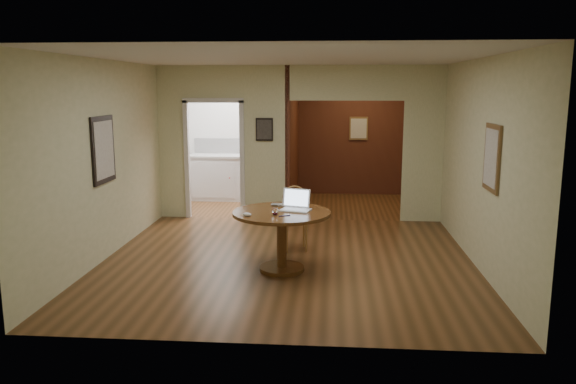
# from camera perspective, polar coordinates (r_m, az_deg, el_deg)

# --- Properties ---
(floor) EXTENTS (5.00, 5.00, 0.00)m
(floor) POSITION_cam_1_polar(r_m,az_deg,el_deg) (7.66, -0.08, -7.06)
(floor) COLOR #4A2E15
(floor) RESTS_ON ground
(room_shell) EXTENTS (5.20, 7.50, 5.00)m
(room_shell) POSITION_cam_1_polar(r_m,az_deg,el_deg) (10.48, -1.28, 4.90)
(room_shell) COLOR silver
(room_shell) RESTS_ON ground
(dining_table) EXTENTS (1.24, 1.24, 0.78)m
(dining_table) POSITION_cam_1_polar(r_m,az_deg,el_deg) (7.15, -0.65, -3.56)
(dining_table) COLOR brown
(dining_table) RESTS_ON ground
(chair) EXTENTS (0.45, 0.45, 0.92)m
(chair) POSITION_cam_1_polar(r_m,az_deg,el_deg) (8.13, 0.73, -2.29)
(chair) COLOR #AE873D
(chair) RESTS_ON ground
(open_laptop) EXTENTS (0.42, 0.41, 0.26)m
(open_laptop) POSITION_cam_1_polar(r_m,az_deg,el_deg) (7.19, 0.80, -1.28)
(open_laptop) COLOR white
(open_laptop) RESTS_ON dining_table
(closed_laptop) EXTENTS (0.32, 0.22, 0.02)m
(closed_laptop) POSITION_cam_1_polar(r_m,az_deg,el_deg) (7.39, -0.58, -1.38)
(closed_laptop) COLOR silver
(closed_laptop) RESTS_ON dining_table
(mouse) EXTENTS (0.13, 0.10, 0.05)m
(mouse) POSITION_cam_1_polar(r_m,az_deg,el_deg) (6.84, -4.20, -2.29)
(mouse) COLOR white
(mouse) RESTS_ON dining_table
(wine_glass) EXTENTS (0.08, 0.08, 0.09)m
(wine_glass) POSITION_cam_1_polar(r_m,az_deg,el_deg) (6.89, -1.31, -1.98)
(wine_glass) COLOR white
(wine_glass) RESTS_ON dining_table
(pen) EXTENTS (0.14, 0.07, 0.01)m
(pen) POSITION_cam_1_polar(r_m,az_deg,el_deg) (6.84, -0.36, -2.43)
(pen) COLOR navy
(pen) RESTS_ON dining_table
(kitchen_cabinet) EXTENTS (2.06, 0.60, 0.94)m
(kitchen_cabinet) POSITION_cam_1_polar(r_m,az_deg,el_deg) (11.79, -4.99, 1.51)
(kitchen_cabinet) COLOR silver
(kitchen_cabinet) RESTS_ON ground
(grocery_bag) EXTENTS (0.28, 0.24, 0.28)m
(grocery_bag) POSITION_cam_1_polar(r_m,az_deg,el_deg) (11.66, -3.54, 4.44)
(grocery_bag) COLOR beige
(grocery_bag) RESTS_ON kitchen_cabinet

